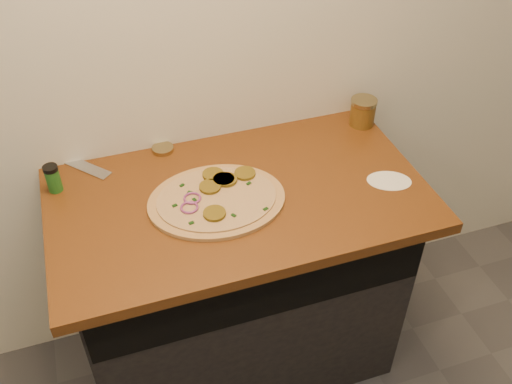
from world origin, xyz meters
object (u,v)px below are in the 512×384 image
object	(u,v)px
pizza	(217,199)
spice_shaker	(53,178)
chefs_knife	(63,157)
salsa_jar	(363,112)

from	to	relation	value
pizza	spice_shaker	bearing A→B (deg)	155.48
chefs_knife	salsa_jar	size ratio (longest dim) A/B	2.69
chefs_knife	salsa_jar	world-z (taller)	salsa_jar
pizza	spice_shaker	distance (m)	0.52
pizza	salsa_jar	size ratio (longest dim) A/B	4.34
chefs_knife	spice_shaker	xyz separation A→B (m)	(-0.03, -0.16, 0.04)
pizza	spice_shaker	size ratio (longest dim) A/B	4.77
pizza	salsa_jar	bearing A→B (deg)	21.81
chefs_knife	pizza	bearing A→B (deg)	-40.78
pizza	salsa_jar	world-z (taller)	salsa_jar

